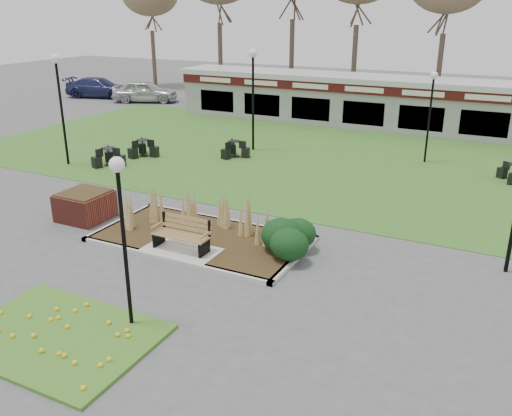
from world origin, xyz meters
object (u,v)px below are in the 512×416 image
at_px(park_bench, 183,234).
at_px(food_pavilion, 371,101).
at_px(lamp_post_near_left, 121,207).
at_px(car_blue, 99,88).
at_px(lamp_post_mid_left, 59,85).
at_px(car_black, 239,95).
at_px(bistro_set_c, 234,151).
at_px(car_silver, 145,91).
at_px(bistro_set_a, 143,151).
at_px(lamp_post_far_right, 432,97).
at_px(bistro_set_b, 109,159).
at_px(brick_planter, 85,205).
at_px(lamp_post_mid_right, 253,77).

bearing_deg(park_bench, food_pavilion, 90.00).
height_order(lamp_post_near_left, car_blue, lamp_post_near_left).
distance_m(lamp_post_mid_left, car_black, 17.65).
bearing_deg(bistro_set_c, car_silver, 141.26).
relative_size(lamp_post_near_left, lamp_post_mid_left, 0.81).
xyz_separation_m(bistro_set_a, car_black, (-2.82, 14.77, 0.40)).
height_order(food_pavilion, bistro_set_c, food_pavilion).
relative_size(lamp_post_far_right, bistro_set_b, 2.76).
bearing_deg(bistro_set_a, car_blue, 137.78).
bearing_deg(brick_planter, bistro_set_b, 124.36).
relative_size(bistro_set_b, bistro_set_c, 1.06).
bearing_deg(lamp_post_mid_right, food_pavilion, 66.41).
height_order(bistro_set_a, bistro_set_b, bistro_set_b).
bearing_deg(lamp_post_near_left, car_silver, 126.86).
relative_size(lamp_post_near_left, bistro_set_a, 2.70).
xyz_separation_m(park_bench, lamp_post_far_right, (4.44, 13.06, 2.37)).
relative_size(food_pavilion, car_blue, 4.73).
xyz_separation_m(lamp_post_mid_left, car_silver, (-7.37, 15.27, -2.71)).
xyz_separation_m(park_bench, lamp_post_mid_left, (-9.87, 5.48, 2.93)).
height_order(lamp_post_mid_right, car_blue, lamp_post_mid_right).
bearing_deg(car_silver, bistro_set_b, -171.40).
height_order(lamp_post_far_right, bistro_set_b, lamp_post_far_right).
relative_size(food_pavilion, lamp_post_mid_left, 5.10).
xyz_separation_m(lamp_post_mid_left, car_black, (-0.65, 17.41, -2.83)).
xyz_separation_m(brick_planter, bistro_set_c, (0.63, 9.19, -0.21)).
distance_m(bistro_set_b, bistro_set_c, 5.75).
distance_m(lamp_post_far_right, car_silver, 23.11).
height_order(food_pavilion, lamp_post_near_left, lamp_post_near_left).
distance_m(park_bench, bistro_set_c, 10.64).
bearing_deg(car_silver, bistro_set_c, -152.22).
relative_size(lamp_post_mid_right, car_black, 1.17).
xyz_separation_m(lamp_post_far_right, car_silver, (-21.69, 7.69, -2.15)).
xyz_separation_m(brick_planter, lamp_post_far_right, (8.84, 12.31, 2.48)).
bearing_deg(lamp_post_near_left, car_black, 113.62).
bearing_deg(park_bench, brick_planter, 170.31).
xyz_separation_m(lamp_post_far_right, car_black, (-14.97, 9.83, -2.28)).
bearing_deg(bistro_set_b, car_silver, 122.08).
bearing_deg(bistro_set_a, car_black, 100.80).
relative_size(brick_planter, car_black, 0.36).
xyz_separation_m(food_pavilion, lamp_post_mid_right, (-3.58, -8.20, 2.06)).
relative_size(park_bench, car_blue, 0.33).
height_order(brick_planter, car_silver, car_silver).
bearing_deg(brick_planter, lamp_post_mid_left, 139.20).
distance_m(lamp_post_mid_left, bistro_set_c, 8.23).
height_order(bistro_set_c, car_black, car_black).
distance_m(brick_planter, lamp_post_mid_left, 7.84).
bearing_deg(lamp_post_far_right, brick_planter, -125.70).
relative_size(lamp_post_mid_right, car_blue, 0.93).
bearing_deg(bistro_set_c, lamp_post_far_right, 20.78).
xyz_separation_m(park_bench, lamp_post_near_left, (1.12, -3.74, 2.25)).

